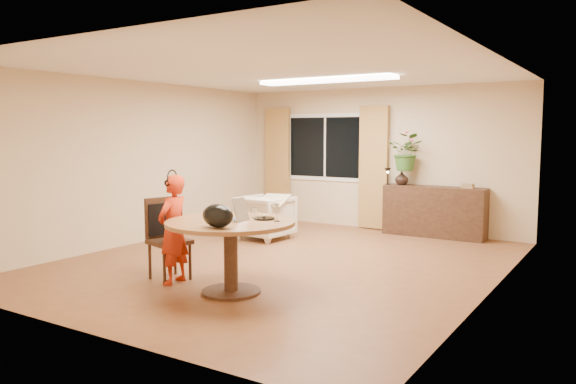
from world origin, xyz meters
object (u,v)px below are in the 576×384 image
object	(u,v)px
dining_table	(231,236)
dining_chair	(169,239)
sideboard	(434,212)
armchair	(265,217)
child	(173,229)

from	to	relation	value
dining_table	dining_chair	size ratio (longest dim) A/B	1.44
sideboard	dining_chair	bearing A→B (deg)	-112.12
armchair	sideboard	world-z (taller)	sideboard
child	sideboard	xyz separation A→B (m)	(1.68, 4.60, -0.21)
dining_chair	sideboard	distance (m)	4.86
dining_chair	child	distance (m)	0.24
child	armchair	bearing A→B (deg)	-173.36
child	sideboard	bearing A→B (deg)	153.67
child	dining_table	bearing A→B (deg)	85.23
dining_table	dining_chair	world-z (taller)	dining_chair
sideboard	child	bearing A→B (deg)	-110.02
dining_table	sideboard	distance (m)	4.66
dining_table	dining_chair	distance (m)	1.00
dining_table	child	distance (m)	0.83
sideboard	dining_table	bearing A→B (deg)	-100.42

